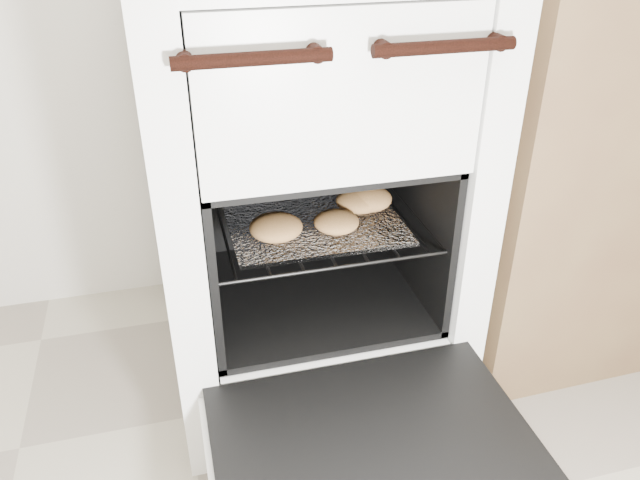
# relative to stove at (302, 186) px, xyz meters

# --- Properties ---
(stove) EXTENTS (0.58, 0.64, 0.88)m
(stove) POSITION_rel_stove_xyz_m (0.00, 0.00, 0.00)
(stove) COLOR white
(stove) RESTS_ON ground
(oven_door) EXTENTS (0.52, 0.40, 0.04)m
(oven_door) POSITION_rel_stove_xyz_m (0.00, -0.49, -0.24)
(oven_door) COLOR black
(oven_door) RESTS_ON stove
(oven_rack) EXTENTS (0.42, 0.40, 0.01)m
(oven_rack) POSITION_rel_stove_xyz_m (0.00, -0.06, -0.04)
(oven_rack) COLOR black
(oven_rack) RESTS_ON stove
(foil_sheet) EXTENTS (0.33, 0.29, 0.01)m
(foil_sheet) POSITION_rel_stove_xyz_m (0.00, -0.08, -0.03)
(foil_sheet) COLOR white
(foil_sheet) RESTS_ON oven_rack
(baked_rolls) EXTENTS (0.31, 0.18, 0.04)m
(baked_rolls) POSITION_rel_stove_xyz_m (0.04, -0.11, -0.01)
(baked_rolls) COLOR #B77D49
(baked_rolls) RESTS_ON foil_sheet
(counter) EXTENTS (0.89, 0.60, 0.88)m
(counter) POSITION_rel_stove_xyz_m (0.77, 0.03, 0.01)
(counter) COLOR brown
(counter) RESTS_ON ground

